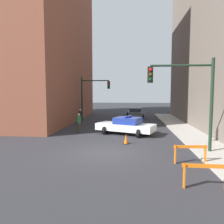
{
  "coord_description": "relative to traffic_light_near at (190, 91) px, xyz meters",
  "views": [
    {
      "loc": [
        1.45,
        -12.05,
        3.43
      ],
      "look_at": [
        -0.16,
        6.04,
        1.79
      ],
      "focal_mm": 35.0,
      "sensor_mm": 36.0,
      "label": 1
    }
  ],
  "objects": [
    {
      "name": "traffic_light_near",
      "position": [
        0.0,
        0.0,
        0.0
      ],
      "size": [
        3.64,
        0.35,
        5.2
      ],
      "color": "black",
      "rests_on": "sidewalk_right"
    },
    {
      "name": "barrier_front",
      "position": [
        -0.65,
        -4.77,
        -2.91
      ],
      "size": [
        1.6,
        0.18,
        0.9
      ],
      "rotation": [
        0.0,
        0.0,
        -0.01
      ],
      "color": "orange",
      "rests_on": "ground_plane"
    },
    {
      "name": "sidewalk_right",
      "position": [
        1.47,
        -0.5,
        -3.47
      ],
      "size": [
        2.4,
        44.0,
        0.12
      ],
      "color": "#B2ADA3",
      "rests_on": "ground_plane"
    },
    {
      "name": "pedestrian_corner",
      "position": [
        -8.66,
        10.06,
        -2.67
      ],
      "size": [
        0.45,
        0.45,
        1.66
      ],
      "rotation": [
        0.0,
        0.0,
        0.29
      ],
      "color": "#382D23",
      "rests_on": "ground_plane"
    },
    {
      "name": "pedestrian_crossing",
      "position": [
        -7.73,
        5.59,
        -2.67
      ],
      "size": [
        0.51,
        0.51,
        1.66
      ],
      "rotation": [
        0.0,
        0.0,
        2.38
      ],
      "color": "#382D23",
      "rests_on": "ground_plane"
    },
    {
      "name": "ground_plane",
      "position": [
        -4.73,
        -0.5,
        -3.53
      ],
      "size": [
        120.0,
        120.0,
        0.0
      ],
      "primitive_type": "plane",
      "color": "#2D2D33"
    },
    {
      "name": "parked_car_near",
      "position": [
        -2.78,
        17.46,
        -2.86
      ],
      "size": [
        2.32,
        4.33,
        1.31
      ],
      "rotation": [
        0.0,
        0.0,
        0.02
      ],
      "color": "#474C51",
      "rests_on": "ground_plane"
    },
    {
      "name": "traffic_light_far",
      "position": [
        -8.03,
        12.9,
        -0.13
      ],
      "size": [
        3.44,
        0.35,
        5.2
      ],
      "color": "black",
      "rests_on": "ground_plane"
    },
    {
      "name": "police_car",
      "position": [
        -3.7,
        5.15,
        -2.81
      ],
      "size": [
        5.05,
        3.45,
        1.52
      ],
      "rotation": [
        0.0,
        0.0,
        1.19
      ],
      "color": "white",
      "rests_on": "ground_plane"
    },
    {
      "name": "traffic_cone",
      "position": [
        -3.61,
        1.81,
        -3.21
      ],
      "size": [
        0.36,
        0.36,
        0.66
      ],
      "color": "black",
      "rests_on": "ground_plane"
    },
    {
      "name": "barrier_mid",
      "position": [
        -0.43,
        -1.98,
        -2.91
      ],
      "size": [
        1.6,
        0.26,
        0.9
      ],
      "rotation": [
        0.0,
        0.0,
        0.07
      ],
      "color": "orange",
      "rests_on": "ground_plane"
    },
    {
      "name": "building_corner_left",
      "position": [
        -16.73,
        13.5,
        7.56
      ],
      "size": [
        14.0,
        20.0,
        22.18
      ],
      "color": "brown",
      "rests_on": "ground_plane"
    }
  ]
}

